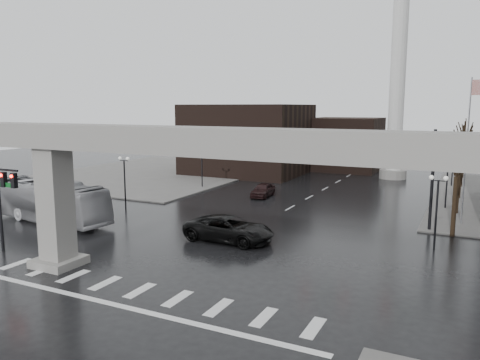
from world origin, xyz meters
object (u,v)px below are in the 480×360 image
Objects in this scene: signal_mast_arm at (383,155)px; pickup_truck at (229,229)px; far_car at (263,190)px; city_bus at (49,201)px.

signal_mast_arm is 1.82× the size of pickup_truck.
signal_mast_arm reaches higher than pickup_truck.
far_car is (-4.59, 16.68, -0.18)m from pickup_truck.
far_car is at bearing 152.07° from signal_mast_arm.
city_bus is 2.89× the size of far_car.
city_bus reaches higher than far_car.
city_bus is at bearing -127.29° from far_car.
city_bus is at bearing 96.88° from pickup_truck.
pickup_truck is 16.52m from city_bus.
signal_mast_arm is 16.24m from far_car.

